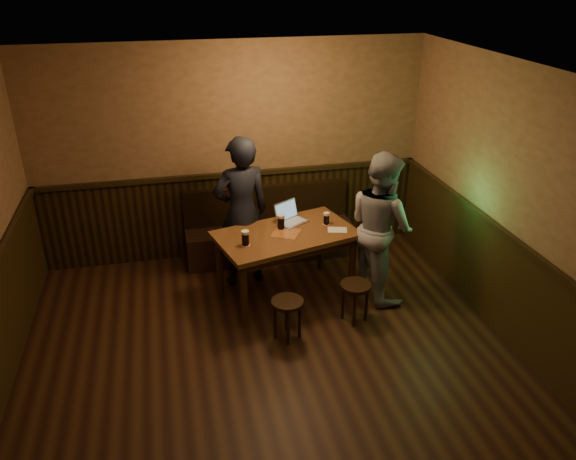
{
  "coord_description": "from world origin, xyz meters",
  "views": [
    {
      "loc": [
        -0.84,
        -3.88,
        3.64
      ],
      "look_at": [
        0.42,
        1.61,
        0.92
      ],
      "focal_mm": 35.0,
      "sensor_mm": 36.0,
      "label": 1
    }
  ],
  "objects_px": {
    "laptop": "(290,217)",
    "pint_left": "(245,238)",
    "pub_table": "(286,241)",
    "stool_left": "(287,308)",
    "pint_mid": "(281,222)",
    "bench": "(269,235)",
    "person_grey": "(381,226)",
    "person_suit": "(242,212)",
    "stool_right": "(355,291)",
    "pint_right": "(326,218)"
  },
  "relations": [
    {
      "from": "stool_right",
      "to": "pint_left",
      "type": "bearing_deg",
      "value": 157.66
    },
    {
      "from": "laptop",
      "to": "person_suit",
      "type": "xyz_separation_m",
      "value": [
        -0.55,
        0.17,
        0.04
      ]
    },
    {
      "from": "pint_left",
      "to": "pint_right",
      "type": "distance_m",
      "value": 1.06
    },
    {
      "from": "pint_left",
      "to": "pint_mid",
      "type": "distance_m",
      "value": 0.56
    },
    {
      "from": "bench",
      "to": "person_grey",
      "type": "relative_size",
      "value": 1.25
    },
    {
      "from": "pub_table",
      "to": "stool_left",
      "type": "distance_m",
      "value": 0.9
    },
    {
      "from": "bench",
      "to": "pub_table",
      "type": "bearing_deg",
      "value": -90.0
    },
    {
      "from": "person_suit",
      "to": "person_grey",
      "type": "xyz_separation_m",
      "value": [
        1.52,
        -0.62,
        -0.05
      ]
    },
    {
      "from": "stool_right",
      "to": "pint_mid",
      "type": "bearing_deg",
      "value": 130.48
    },
    {
      "from": "bench",
      "to": "person_grey",
      "type": "height_order",
      "value": "person_grey"
    },
    {
      "from": "stool_left",
      "to": "pint_mid",
      "type": "bearing_deg",
      "value": 81.6
    },
    {
      "from": "pint_left",
      "to": "pint_mid",
      "type": "height_order",
      "value": "pint_mid"
    },
    {
      "from": "person_suit",
      "to": "stool_right",
      "type": "bearing_deg",
      "value": 124.5
    },
    {
      "from": "bench",
      "to": "person_grey",
      "type": "distance_m",
      "value": 1.72
    },
    {
      "from": "bench",
      "to": "pint_left",
      "type": "distance_m",
      "value": 1.46
    },
    {
      "from": "pub_table",
      "to": "pint_left",
      "type": "distance_m",
      "value": 0.57
    },
    {
      "from": "stool_right",
      "to": "pint_left",
      "type": "relative_size",
      "value": 2.66
    },
    {
      "from": "laptop",
      "to": "person_suit",
      "type": "bearing_deg",
      "value": 131.48
    },
    {
      "from": "pint_mid",
      "to": "person_grey",
      "type": "distance_m",
      "value": 1.15
    },
    {
      "from": "bench",
      "to": "laptop",
      "type": "xyz_separation_m",
      "value": [
        0.11,
        -0.76,
        0.58
      ]
    },
    {
      "from": "pint_mid",
      "to": "person_grey",
      "type": "xyz_separation_m",
      "value": [
        1.11,
        -0.28,
        -0.04
      ]
    },
    {
      "from": "pub_table",
      "to": "pint_left",
      "type": "xyz_separation_m",
      "value": [
        -0.49,
        -0.2,
        0.2
      ]
    },
    {
      "from": "stool_right",
      "to": "stool_left",
      "type": "bearing_deg",
      "value": -169.07
    },
    {
      "from": "pint_left",
      "to": "pint_mid",
      "type": "xyz_separation_m",
      "value": [
        0.46,
        0.31,
        0.0
      ]
    },
    {
      "from": "pub_table",
      "to": "stool_left",
      "type": "relative_size",
      "value": 3.77
    },
    {
      "from": "pint_left",
      "to": "person_grey",
      "type": "relative_size",
      "value": 0.1
    },
    {
      "from": "pint_mid",
      "to": "person_grey",
      "type": "bearing_deg",
      "value": -14.32
    },
    {
      "from": "person_suit",
      "to": "pint_left",
      "type": "bearing_deg",
      "value": 75.7
    },
    {
      "from": "stool_right",
      "to": "person_suit",
      "type": "relative_size",
      "value": 0.25
    },
    {
      "from": "pint_mid",
      "to": "laptop",
      "type": "xyz_separation_m",
      "value": [
        0.14,
        0.17,
        -0.03
      ]
    },
    {
      "from": "laptop",
      "to": "person_grey",
      "type": "height_order",
      "value": "person_grey"
    },
    {
      "from": "pub_table",
      "to": "pint_mid",
      "type": "relative_size",
      "value": 9.75
    },
    {
      "from": "pub_table",
      "to": "pint_right",
      "type": "xyz_separation_m",
      "value": [
        0.51,
        0.12,
        0.18
      ]
    },
    {
      "from": "stool_left",
      "to": "person_grey",
      "type": "bearing_deg",
      "value": 27.35
    },
    {
      "from": "stool_right",
      "to": "pint_mid",
      "type": "distance_m",
      "value": 1.16
    },
    {
      "from": "laptop",
      "to": "pint_left",
      "type": "bearing_deg",
      "value": -172.52
    },
    {
      "from": "laptop",
      "to": "person_grey",
      "type": "xyz_separation_m",
      "value": [
        0.97,
        -0.45,
        -0.01
      ]
    },
    {
      "from": "stool_right",
      "to": "person_suit",
      "type": "xyz_separation_m",
      "value": [
        -1.07,
        1.12,
        0.57
      ]
    },
    {
      "from": "stool_left",
      "to": "pint_left",
      "type": "bearing_deg",
      "value": 117.88
    },
    {
      "from": "bench",
      "to": "person_suit",
      "type": "bearing_deg",
      "value": -126.85
    },
    {
      "from": "pint_left",
      "to": "pint_right",
      "type": "xyz_separation_m",
      "value": [
        1.01,
        0.32,
        -0.01
      ]
    },
    {
      "from": "bench",
      "to": "pint_mid",
      "type": "bearing_deg",
      "value": -91.94
    },
    {
      "from": "stool_right",
      "to": "person_grey",
      "type": "distance_m",
      "value": 0.84
    },
    {
      "from": "stool_left",
      "to": "pint_mid",
      "type": "relative_size",
      "value": 2.59
    },
    {
      "from": "bench",
      "to": "stool_left",
      "type": "distance_m",
      "value": 1.86
    },
    {
      "from": "stool_left",
      "to": "pint_right",
      "type": "distance_m",
      "value": 1.28
    },
    {
      "from": "pint_right",
      "to": "laptop",
      "type": "bearing_deg",
      "value": 158.02
    },
    {
      "from": "bench",
      "to": "laptop",
      "type": "height_order",
      "value": "laptop"
    },
    {
      "from": "pint_left",
      "to": "pint_right",
      "type": "bearing_deg",
      "value": 17.42
    },
    {
      "from": "pub_table",
      "to": "person_grey",
      "type": "xyz_separation_m",
      "value": [
        1.08,
        -0.17,
        0.16
      ]
    }
  ]
}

